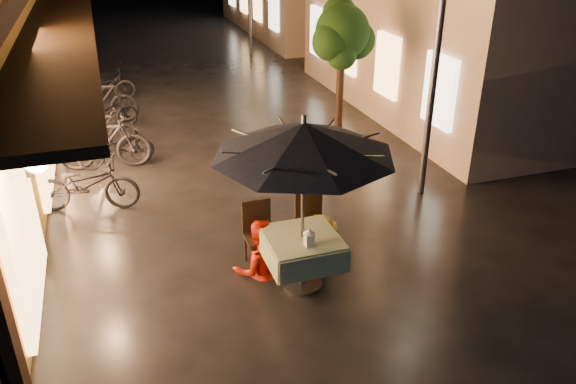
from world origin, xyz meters
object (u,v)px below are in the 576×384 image
object	(u,v)px
bicycle_0	(86,185)
patio_umbrella	(304,139)
streetlamp_near	(439,31)
table_lantern	(309,236)
cafe_table	(302,249)
person_yellow	(321,218)
person_orange	(258,223)

from	to	relation	value
bicycle_0	patio_umbrella	bearing A→B (deg)	-127.01
streetlamp_near	table_lantern	distance (m)	4.30
cafe_table	patio_umbrella	size ratio (longest dim) A/B	0.40
streetlamp_near	person_yellow	bearing A→B (deg)	-149.77
person_orange	bicycle_0	size ratio (longest dim) A/B	0.89
patio_umbrella	bicycle_0	distance (m)	4.58
table_lantern	person_yellow	xyz separation A→B (m)	(0.46, 0.77, -0.22)
patio_umbrella	bicycle_0	world-z (taller)	patio_umbrella
patio_umbrella	cafe_table	bearing A→B (deg)	-135.00
person_yellow	bicycle_0	world-z (taller)	person_yellow
streetlamp_near	person_yellow	world-z (taller)	streetlamp_near
table_lantern	bicycle_0	world-z (taller)	table_lantern
streetlamp_near	cafe_table	xyz separation A→B (m)	(-3.06, -2.02, -2.33)
person_orange	patio_umbrella	bearing A→B (deg)	133.61
streetlamp_near	table_lantern	world-z (taller)	streetlamp_near
table_lantern	bicycle_0	distance (m)	4.48
cafe_table	person_yellow	distance (m)	0.70
streetlamp_near	person_yellow	size ratio (longest dim) A/B	3.01
cafe_table	streetlamp_near	bearing A→B (deg)	33.51
patio_umbrella	person_yellow	world-z (taller)	patio_umbrella
cafe_table	patio_umbrella	world-z (taller)	patio_umbrella
table_lantern	person_orange	world-z (taller)	person_orange
patio_umbrella	person_yellow	xyz separation A→B (m)	(0.46, 0.51, -1.45)
cafe_table	bicycle_0	xyz separation A→B (m)	(-2.74, 3.27, -0.12)
person_yellow	person_orange	bearing A→B (deg)	-8.70
table_lantern	bicycle_0	bearing A→B (deg)	127.92
person_yellow	bicycle_0	distance (m)	4.23
streetlamp_near	cafe_table	world-z (taller)	streetlamp_near
table_lantern	person_orange	distance (m)	0.90
cafe_table	person_orange	bearing A→B (deg)	132.28
bicycle_0	cafe_table	bearing A→B (deg)	-127.01
table_lantern	person_orange	size ratio (longest dim) A/B	0.16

